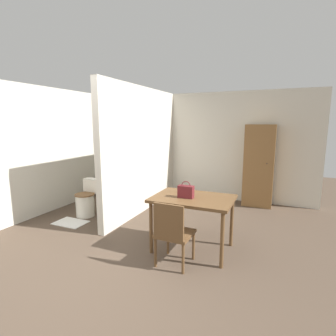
{
  "coord_description": "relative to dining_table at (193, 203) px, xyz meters",
  "views": [
    {
      "loc": [
        1.98,
        -1.96,
        1.8
      ],
      "look_at": [
        0.3,
        1.91,
        1.07
      ],
      "focal_mm": 28.0,
      "sensor_mm": 36.0,
      "label": 1
    }
  ],
  "objects": [
    {
      "name": "wall_back",
      "position": [
        -0.89,
        2.79,
        0.56
      ],
      "size": [
        5.61,
        0.12,
        2.5
      ],
      "color": "beige",
      "rests_on": "ground_plane"
    },
    {
      "name": "wall_left",
      "position": [
        -3.26,
        0.65,
        0.56
      ],
      "size": [
        0.12,
        5.15,
        2.5
      ],
      "color": "beige",
      "rests_on": "ground_plane"
    },
    {
      "name": "ground_plane",
      "position": [
        -0.89,
        -1.42,
        -0.69
      ],
      "size": [
        16.0,
        16.0,
        0.0
      ],
      "primitive_type": "plane",
      "color": "#4C3D30"
    },
    {
      "name": "toilet",
      "position": [
        -2.35,
        0.52,
        -0.39
      ],
      "size": [
        0.37,
        0.52,
        0.7
      ],
      "color": "silver",
      "rests_on": "ground_plane"
    },
    {
      "name": "dining_table",
      "position": [
        0.0,
        0.0,
        0.0
      ],
      "size": [
        1.11,
        0.78,
        0.77
      ],
      "color": "brown",
      "rests_on": "ground_plane"
    },
    {
      "name": "wooden_cabinet",
      "position": [
        0.66,
        2.51,
        0.2
      ],
      "size": [
        0.61,
        0.41,
        1.77
      ],
      "color": "brown",
      "rests_on": "ground_plane"
    },
    {
      "name": "wooden_chair",
      "position": [
        -0.09,
        -0.53,
        -0.23
      ],
      "size": [
        0.44,
        0.44,
        0.85
      ],
      "rotation": [
        0.0,
        0.0,
        -0.02
      ],
      "color": "brown",
      "rests_on": "ground_plane"
    },
    {
      "name": "bath_mat",
      "position": [
        -2.35,
        0.06,
        -0.68
      ],
      "size": [
        0.57,
        0.4,
        0.01
      ],
      "color": "silver",
      "rests_on": "ground_plane"
    },
    {
      "name": "handbag",
      "position": [
        -0.08,
        -0.06,
        0.18
      ],
      "size": [
        0.22,
        0.1,
        0.24
      ],
      "color": "maroon",
      "rests_on": "dining_table"
    },
    {
      "name": "partition_wall",
      "position": [
        -1.5,
        1.28,
        0.56
      ],
      "size": [
        0.12,
        2.89,
        2.5
      ],
      "color": "beige",
      "rests_on": "ground_plane"
    }
  ]
}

